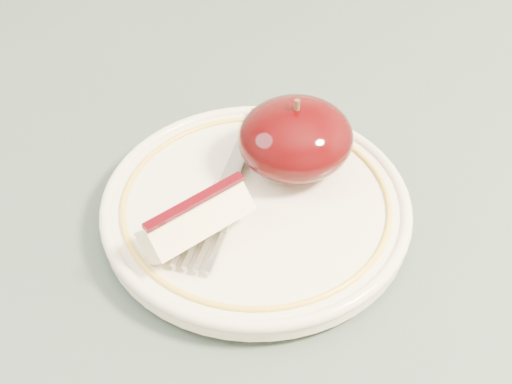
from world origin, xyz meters
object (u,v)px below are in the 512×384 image
object	(u,v)px
table	(188,369)
plate	(256,206)
fork	(226,186)
apple_half	(295,138)

from	to	relation	value
table	plate	size ratio (longest dim) A/B	4.07
table	fork	world-z (taller)	fork
table	apple_half	world-z (taller)	apple_half
plate	table	bearing A→B (deg)	-145.91
apple_half	fork	distance (m)	0.06
plate	apple_half	xyz separation A→B (m)	(0.04, 0.03, 0.03)
plate	fork	distance (m)	0.03
table	fork	bearing A→B (deg)	50.14
plate	apple_half	size ratio (longest dim) A/B	2.61
fork	plate	bearing A→B (deg)	-102.84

